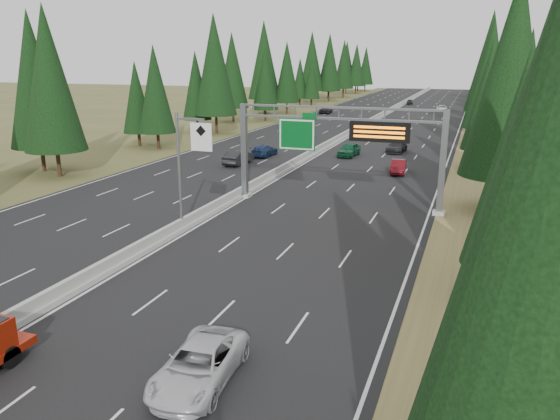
% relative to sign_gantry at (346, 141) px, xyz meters
% --- Properties ---
extents(road, '(32.00, 260.00, 0.08)m').
position_rel_sign_gantry_xyz_m(road, '(-8.92, 45.12, -5.23)').
color(road, black).
rests_on(road, ground).
extents(shoulder_right, '(3.60, 260.00, 0.06)m').
position_rel_sign_gantry_xyz_m(shoulder_right, '(8.88, 45.12, -5.24)').
color(shoulder_right, olive).
rests_on(shoulder_right, ground).
extents(shoulder_left, '(3.60, 260.00, 0.06)m').
position_rel_sign_gantry_xyz_m(shoulder_left, '(-26.72, 45.12, -5.24)').
color(shoulder_left, '#4D4F24').
rests_on(shoulder_left, ground).
extents(median_barrier, '(0.70, 260.00, 0.85)m').
position_rel_sign_gantry_xyz_m(median_barrier, '(-8.92, 45.12, -4.85)').
color(median_barrier, '#9B9C96').
rests_on(median_barrier, road).
extents(sign_gantry, '(16.75, 0.98, 7.80)m').
position_rel_sign_gantry_xyz_m(sign_gantry, '(0.00, 0.00, 0.00)').
color(sign_gantry, slate).
rests_on(sign_gantry, road).
extents(hov_sign_pole, '(2.80, 0.50, 8.00)m').
position_rel_sign_gantry_xyz_m(hov_sign_pole, '(-8.33, -9.92, -0.54)').
color(hov_sign_pole, slate).
rests_on(hov_sign_pole, road).
extents(tree_row_right, '(12.30, 239.09, 18.76)m').
position_rel_sign_gantry_xyz_m(tree_row_right, '(12.86, 34.00, 4.14)').
color(tree_row_right, black).
rests_on(tree_row_right, ground).
extents(tree_row_left, '(11.52, 238.35, 18.92)m').
position_rel_sign_gantry_xyz_m(tree_row_left, '(-31.09, 42.33, 3.80)').
color(tree_row_left, black).
rests_on(tree_row_left, ground).
extents(silver_minivan, '(2.75, 5.31, 1.43)m').
position_rel_sign_gantry_xyz_m(silver_minivan, '(0.78, -25.61, -4.47)').
color(silver_minivan, silver).
rests_on(silver_minivan, road).
extents(car_ahead_green, '(2.22, 4.78, 1.59)m').
position_rel_sign_gantry_xyz_m(car_ahead_green, '(-4.78, 22.65, -4.40)').
color(car_ahead_green, '#114D2E').
rests_on(car_ahead_green, road).
extents(car_ahead_dkred, '(1.74, 4.19, 1.35)m').
position_rel_sign_gantry_xyz_m(car_ahead_dkred, '(2.22, 14.47, -4.51)').
color(car_ahead_dkred, '#5C0D13').
rests_on(car_ahead_dkred, road).
extents(car_ahead_dkgrey, '(2.29, 4.94, 1.40)m').
position_rel_sign_gantry_xyz_m(car_ahead_dkgrey, '(0.19, 27.46, -4.49)').
color(car_ahead_dkgrey, black).
rests_on(car_ahead_dkgrey, road).
extents(car_ahead_white, '(2.65, 4.97, 1.33)m').
position_rel_sign_gantry_xyz_m(car_ahead_white, '(1.66, 84.50, -4.53)').
color(car_ahead_white, silver).
rests_on(car_ahead_white, road).
extents(car_ahead_far, '(1.86, 3.92, 1.29)m').
position_rel_sign_gantry_xyz_m(car_ahead_far, '(-7.19, 100.64, -4.54)').
color(car_ahead_far, black).
rests_on(car_ahead_far, road).
extents(car_onc_near, '(1.83, 4.91, 1.60)m').
position_rel_sign_gantry_xyz_m(car_onc_near, '(-15.11, 13.38, -4.39)').
color(car_onc_near, black).
rests_on(car_onc_near, road).
extents(car_onc_blue, '(2.08, 4.84, 1.39)m').
position_rel_sign_gantry_xyz_m(car_onc_blue, '(-14.30, 19.11, -4.49)').
color(car_onc_blue, '#16284E').
rests_on(car_onc_blue, road).
extents(car_onc_white, '(2.10, 4.55, 1.51)m').
position_rel_sign_gantry_xyz_m(car_onc_white, '(-14.29, 34.57, -4.43)').
color(car_onc_white, white).
rests_on(car_onc_white, road).
extents(car_onc_far, '(2.69, 5.05, 1.35)m').
position_rel_sign_gantry_xyz_m(car_onc_far, '(-21.07, 71.92, -4.51)').
color(car_onc_far, black).
rests_on(car_onc_far, road).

